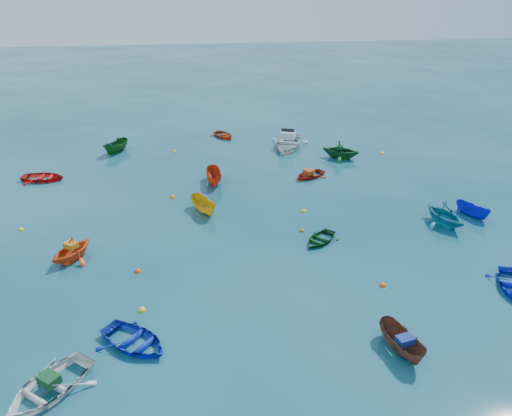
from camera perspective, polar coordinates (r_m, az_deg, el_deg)
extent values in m
plane|color=#093944|center=(27.51, 1.28, -5.33)|extent=(160.00, 160.00, 0.00)
imported|color=#0D26AC|center=(22.26, -13.69, -14.99)|extent=(4.00, 3.90, 0.68)
imported|color=white|center=(21.30, -22.54, -18.84)|extent=(4.22, 4.37, 0.74)
imported|color=brown|center=(22.24, 16.17, -15.40)|extent=(1.65, 2.89, 1.05)
imported|color=#F45316|center=(28.84, -20.19, -5.52)|extent=(3.39, 3.48, 1.40)
imported|color=gold|center=(32.24, -5.95, -0.44)|extent=(2.10, 2.90, 1.05)
imported|color=#104719|center=(28.96, 7.29, -3.80)|extent=(2.95, 2.96, 0.50)
imported|color=#177590|center=(32.63, 20.61, -1.76)|extent=(3.35, 3.61, 1.56)
imported|color=red|center=(39.99, -23.11, 2.95)|extent=(3.45, 2.71, 0.65)
imported|color=#B93211|center=(36.42, -4.77, 2.87)|extent=(1.17, 2.93, 1.12)
imported|color=#124D20|center=(41.65, 9.60, 5.65)|extent=(3.86, 3.69, 1.58)
imported|color=#A0220D|center=(37.56, 6.10, 3.55)|extent=(3.21, 2.95, 0.54)
imported|color=#0E17B9|center=(34.39, 23.38, -0.82)|extent=(1.88, 2.50, 0.91)
imported|color=#A8340E|center=(46.36, -3.73, 8.10)|extent=(2.92, 3.24, 0.55)
imported|color=#124D16|center=(43.95, -15.60, 6.14)|extent=(2.39, 3.07, 1.12)
imported|color=silver|center=(43.69, 3.62, 6.95)|extent=(4.75, 5.54, 1.57)
cube|color=#11451F|center=(20.97, -22.58, -17.61)|extent=(0.95, 0.92, 0.37)
cube|color=navy|center=(21.72, 16.63, -14.27)|extent=(0.75, 0.63, 0.31)
cube|color=orange|center=(28.45, -20.39, -4.00)|extent=(0.82, 0.78, 0.32)
cube|color=#104322|center=(41.35, 9.56, 6.88)|extent=(0.68, 0.74, 0.29)
cube|color=#C24313|center=(37.33, 6.02, 4.13)|extent=(0.80, 0.85, 0.33)
sphere|color=#E34E0C|center=(26.78, -13.35, -7.09)|extent=(0.35, 0.35, 0.35)
sphere|color=yellow|center=(24.03, -12.88, -11.36)|extent=(0.36, 0.36, 0.36)
sphere|color=#E2590C|center=(25.82, 14.28, -8.59)|extent=(0.35, 0.35, 0.35)
sphere|color=yellow|center=(33.07, -25.22, -2.28)|extent=(0.31, 0.31, 0.31)
sphere|color=orange|center=(34.49, -9.51, 1.19)|extent=(0.39, 0.39, 0.39)
sphere|color=yellow|center=(32.25, 5.48, -0.40)|extent=(0.32, 0.32, 0.32)
sphere|color=orange|center=(29.94, 5.27, -2.62)|extent=(0.32, 0.32, 0.32)
sphere|color=yellow|center=(43.04, -9.31, 6.35)|extent=(0.31, 0.31, 0.31)
sphere|color=orange|center=(42.36, 3.84, 6.32)|extent=(0.32, 0.32, 0.32)
sphere|color=yellow|center=(43.32, 14.22, 6.01)|extent=(0.37, 0.37, 0.37)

